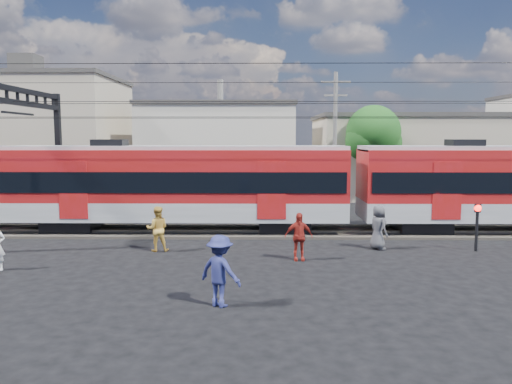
# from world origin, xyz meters

# --- Properties ---
(ground) EXTENTS (120.00, 120.00, 0.00)m
(ground) POSITION_xyz_m (0.00, 0.00, 0.00)
(ground) COLOR black
(ground) RESTS_ON ground
(track_bed) EXTENTS (70.00, 3.40, 0.12)m
(track_bed) POSITION_xyz_m (0.00, 8.00, 0.06)
(track_bed) COLOR #2D2823
(track_bed) RESTS_ON ground
(rail_near) EXTENTS (70.00, 0.12, 0.12)m
(rail_near) POSITION_xyz_m (0.00, 7.25, 0.18)
(rail_near) COLOR #59544C
(rail_near) RESTS_ON track_bed
(rail_far) EXTENTS (70.00, 0.12, 0.12)m
(rail_far) POSITION_xyz_m (0.00, 8.75, 0.18)
(rail_far) COLOR #59544C
(rail_far) RESTS_ON track_bed
(commuter_train) EXTENTS (50.30, 3.08, 4.17)m
(commuter_train) POSITION_xyz_m (-2.28, 8.00, 2.40)
(commuter_train) COLOR black
(commuter_train) RESTS_ON ground
(catenary) EXTENTS (70.00, 9.30, 7.52)m
(catenary) POSITION_xyz_m (-8.65, 8.00, 5.14)
(catenary) COLOR black
(catenary) RESTS_ON ground
(building_west) EXTENTS (14.28, 10.20, 9.30)m
(building_west) POSITION_xyz_m (-17.00, 24.00, 4.66)
(building_west) COLOR tan
(building_west) RESTS_ON ground
(building_midwest) EXTENTS (12.24, 12.24, 7.30)m
(building_midwest) POSITION_xyz_m (-2.00, 27.00, 3.66)
(building_midwest) COLOR beige
(building_midwest) RESTS_ON ground
(building_mideast) EXTENTS (16.32, 10.20, 6.30)m
(building_mideast) POSITION_xyz_m (14.00, 24.00, 3.16)
(building_mideast) COLOR tan
(building_mideast) RESTS_ON ground
(utility_pole_mid) EXTENTS (1.80, 0.24, 8.50)m
(utility_pole_mid) POSITION_xyz_m (6.00, 15.00, 4.53)
(utility_pole_mid) COLOR slate
(utility_pole_mid) RESTS_ON ground
(tree_near) EXTENTS (3.82, 3.64, 6.72)m
(tree_near) POSITION_xyz_m (9.19, 18.09, 4.66)
(tree_near) COLOR #382619
(tree_near) RESTS_ON ground
(pedestrian_b) EXTENTS (0.98, 0.82, 1.82)m
(pedestrian_b) POSITION_xyz_m (-2.66, 3.99, 0.91)
(pedestrian_b) COLOR gold
(pedestrian_b) RESTS_ON ground
(pedestrian_c) EXTENTS (1.46, 1.28, 1.96)m
(pedestrian_c) POSITION_xyz_m (0.43, -2.57, 0.98)
(pedestrian_c) COLOR navy
(pedestrian_c) RESTS_ON ground
(pedestrian_d) EXTENTS (1.09, 0.53, 1.80)m
(pedestrian_d) POSITION_xyz_m (2.92, 2.56, 0.90)
(pedestrian_d) COLOR maroon
(pedestrian_d) RESTS_ON ground
(pedestrian_e) EXTENTS (0.92, 1.06, 1.82)m
(pedestrian_e) POSITION_xyz_m (6.32, 4.45, 0.91)
(pedestrian_e) COLOR #434348
(pedestrian_e) RESTS_ON ground
(crossing_signal) EXTENTS (0.28, 0.28, 1.93)m
(crossing_signal) POSITION_xyz_m (10.20, 4.15, 1.34)
(crossing_signal) COLOR black
(crossing_signal) RESTS_ON ground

